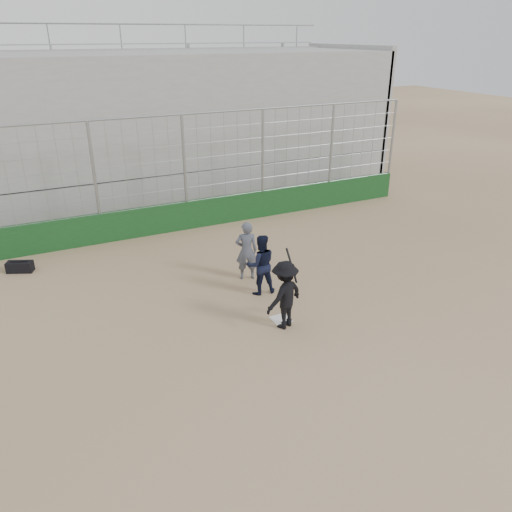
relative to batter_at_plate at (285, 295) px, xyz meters
name	(u,v)px	position (x,y,z in m)	size (l,w,h in m)	color
ground	(281,320)	(0.07, 0.28, -0.85)	(90.00, 90.00, 0.00)	olive
home_plate	(281,319)	(0.07, 0.28, -0.83)	(0.44, 0.44, 0.02)	white
backstop	(187,203)	(0.07, 7.28, 0.11)	(18.10, 0.25, 4.04)	#123B17
bleachers	(146,125)	(0.07, 12.23, 2.08)	(20.25, 6.70, 6.98)	gray
batter_at_plate	(285,295)	(0.00, 0.00, 0.00)	(1.24, 0.97, 1.85)	black
catcher_crouched	(261,274)	(0.23, 1.72, -0.28)	(0.89, 0.73, 1.14)	black
umpire	(246,254)	(0.28, 2.72, -0.08)	(0.62, 0.41, 1.54)	#474C5A
equipment_bag	(20,267)	(-5.54, 6.02, -0.69)	(0.80, 0.58, 0.35)	black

